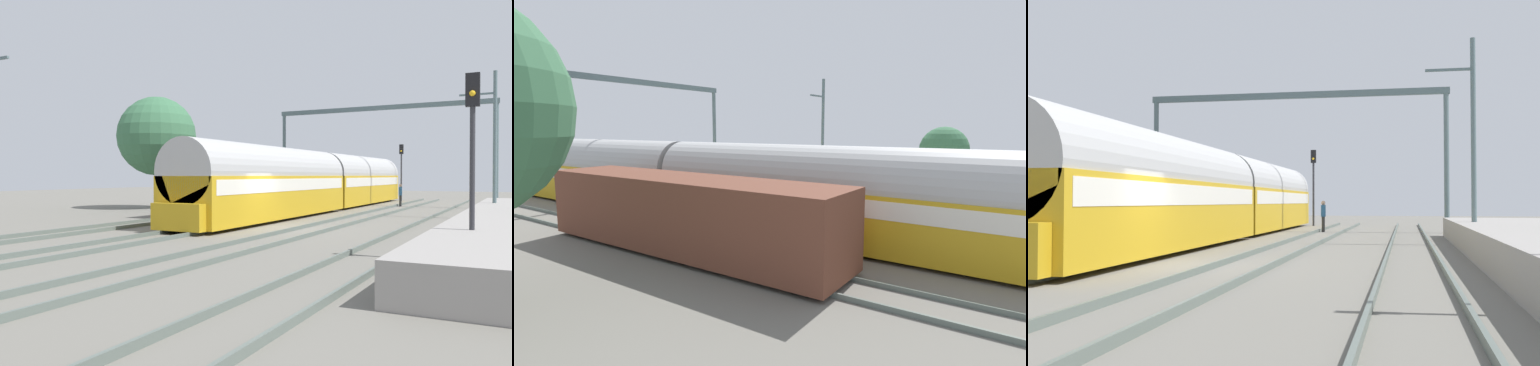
% 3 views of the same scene
% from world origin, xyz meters
% --- Properties ---
extents(ground, '(120.00, 120.00, 0.00)m').
position_xyz_m(ground, '(0.00, 0.00, 0.00)').
color(ground, slate).
extents(track_west, '(1.51, 60.00, 0.16)m').
position_xyz_m(track_west, '(-2.10, 0.00, 0.08)').
color(track_west, '#59645D').
rests_on(track_west, ground).
extents(track_east, '(1.51, 60.00, 0.16)m').
position_xyz_m(track_east, '(2.10, 0.00, 0.08)').
color(track_east, '#59645D').
rests_on(track_east, ground).
extents(track_far_east, '(1.52, 60.00, 0.16)m').
position_xyz_m(track_far_east, '(6.29, 0.00, 0.08)').
color(track_far_east, '#59645D').
rests_on(track_far_east, ground).
extents(passenger_train, '(2.93, 32.85, 3.82)m').
position_xyz_m(passenger_train, '(-2.10, 12.02, 1.97)').
color(passenger_train, gold).
rests_on(passenger_train, ground).
extents(freight_car, '(2.80, 13.00, 2.70)m').
position_xyz_m(freight_car, '(-6.29, 7.46, 1.47)').
color(freight_car, brown).
rests_on(freight_car, ground).
extents(person_crossing, '(0.31, 0.44, 1.73)m').
position_xyz_m(person_crossing, '(1.62, 18.85, 1.03)').
color(person_crossing, '#2F2F2F').
rests_on(person_crossing, ground).
extents(railway_signal_far, '(0.36, 0.30, 5.28)m').
position_xyz_m(railway_signal_far, '(-0.18, 27.45, 3.36)').
color(railway_signal_far, '#2D2D33').
rests_on(railway_signal_far, ground).
extents(catenary_gantry, '(16.98, 0.28, 7.86)m').
position_xyz_m(catenary_gantry, '(0.00, 18.98, 5.93)').
color(catenary_gantry, slate).
rests_on(catenary_gantry, ground).
extents(catenary_pole_east_mid, '(1.90, 0.20, 8.00)m').
position_xyz_m(catenary_pole_east_mid, '(8.64, 9.30, 4.15)').
color(catenary_pole_east_mid, slate).
rests_on(catenary_pole_east_mid, ground).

